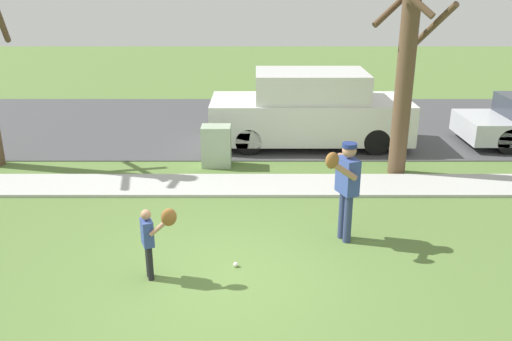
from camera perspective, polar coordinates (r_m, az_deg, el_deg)
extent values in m
plane|color=#567538|center=(11.03, -2.19, -1.91)|extent=(48.00, 48.00, 0.00)
cube|color=#B2B2AD|center=(11.11, -2.17, -1.57)|extent=(36.00, 1.20, 0.06)
cube|color=#424244|center=(15.88, -1.45, 4.98)|extent=(36.00, 6.80, 0.02)
cylinder|color=navy|center=(8.82, 9.96, -5.08)|extent=(0.13, 0.13, 0.83)
cylinder|color=navy|center=(8.95, 9.42, -4.68)|extent=(0.13, 0.13, 0.83)
cube|color=#33478C|center=(8.61, 9.96, -0.58)|extent=(0.36, 0.45, 0.59)
sphere|color=#A87A5B|center=(8.48, 10.13, 2.10)|extent=(0.23, 0.23, 0.23)
cylinder|color=navy|center=(8.45, 10.16, 2.65)|extent=(0.24, 0.24, 0.07)
cylinder|color=#A87A5B|center=(8.22, 9.45, 0.01)|extent=(0.51, 0.28, 0.40)
ellipsoid|color=brown|center=(8.06, 8.34, 1.06)|extent=(0.26, 0.21, 0.26)
cylinder|color=#A87A5B|center=(8.80, 9.13, 0.04)|extent=(0.10, 0.10, 0.55)
cylinder|color=black|center=(7.95, -11.16, -9.28)|extent=(0.09, 0.09, 0.54)
cylinder|color=black|center=(7.86, -11.01, -9.63)|extent=(0.09, 0.09, 0.54)
cube|color=#33478C|center=(7.70, -11.31, -6.47)|extent=(0.23, 0.29, 0.38)
sphere|color=#A87A5B|center=(7.58, -11.45, -4.61)|extent=(0.15, 0.15, 0.15)
cylinder|color=#A87A5B|center=(7.83, -11.54, -5.91)|extent=(0.06, 0.06, 0.36)
cylinder|color=#A87A5B|center=(7.52, -9.93, -5.87)|extent=(0.33, 0.18, 0.26)
ellipsoid|color=brown|center=(7.49, -9.05, -4.92)|extent=(0.26, 0.21, 0.26)
sphere|color=white|center=(8.15, -1.97, -9.97)|extent=(0.07, 0.07, 0.07)
cube|color=#9EB293|center=(12.25, -4.02, 2.63)|extent=(0.66, 0.50, 0.94)
cylinder|color=brown|center=(11.73, 15.94, 10.96)|extent=(0.38, 0.38, 4.85)
cylinder|color=brown|center=(11.96, 18.62, 14.38)|extent=(0.54, 1.36, 1.03)
cylinder|color=brown|center=(11.94, 14.85, 16.61)|extent=(1.05, 0.69, 0.85)
cylinder|color=brown|center=(13.12, -25.29, 14.17)|extent=(0.54, 1.36, 1.03)
cube|color=silver|center=(13.80, 5.96, 5.53)|extent=(5.00, 1.95, 1.00)
cube|color=silver|center=(13.62, 6.09, 9.00)|extent=(2.75, 1.79, 0.70)
cylinder|color=black|center=(13.00, -0.56, 3.10)|extent=(0.64, 0.22, 0.64)
cylinder|color=black|center=(14.66, -0.47, 5.06)|extent=(0.64, 0.22, 0.64)
cylinder|color=black|center=(13.32, 12.91, 3.01)|extent=(0.64, 0.22, 0.64)
cylinder|color=black|center=(14.95, 11.54, 4.94)|extent=(0.64, 0.22, 0.64)
cylinder|color=black|center=(14.43, 25.57, 2.82)|extent=(0.64, 0.22, 0.64)
cylinder|color=black|center=(15.81, 23.26, 4.53)|extent=(0.64, 0.22, 0.64)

